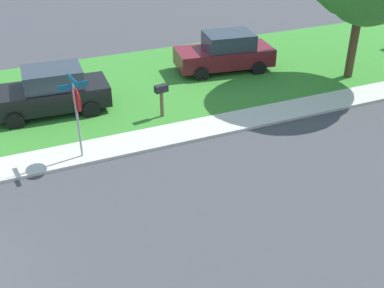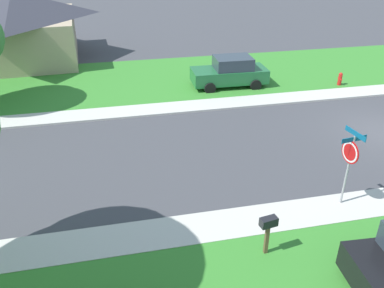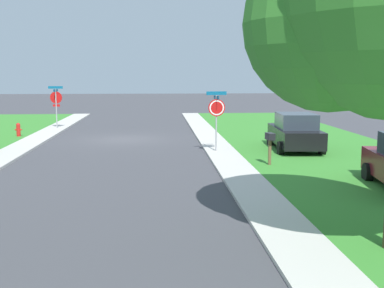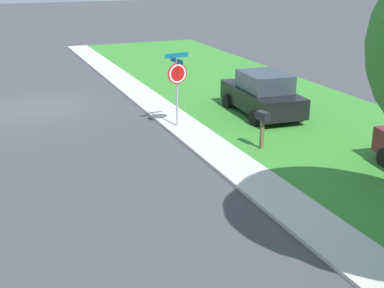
{
  "view_description": "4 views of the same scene",
  "coord_description": "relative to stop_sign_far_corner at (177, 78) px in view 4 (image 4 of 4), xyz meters",
  "views": [
    {
      "loc": [
        8.84,
        2.84,
        8.02
      ],
      "look_at": [
        -1.68,
        7.43,
        1.4
      ],
      "focal_mm": 44.73,
      "sensor_mm": 36.0,
      "label": 1
    },
    {
      "loc": [
        -13.99,
        11.99,
        8.22
      ],
      "look_at": [
        -1.74,
        9.35,
        1.4
      ],
      "focal_mm": 37.32,
      "sensor_mm": 36.0,
      "label": 2
    },
    {
      "loc": [
        -1.84,
        25.89,
        3.55
      ],
      "look_at": [
        -2.89,
        11.41,
        1.4
      ],
      "focal_mm": 44.56,
      "sensor_mm": 36.0,
      "label": 3
    },
    {
      "loc": [
        2.12,
        22.39,
        5.86
      ],
      "look_at": [
        -2.76,
        10.44,
        1.4
      ],
      "focal_mm": 49.87,
      "sensor_mm": 36.0,
      "label": 4
    }
  ],
  "objects": [
    {
      "name": "stop_sign_far_corner",
      "position": [
        0.0,
        0.0,
        0.0
      ],
      "size": [
        0.92,
        0.92,
        2.77
      ],
      "color": "#9E9EA3",
      "rests_on": "ground"
    },
    {
      "name": "sidewalk_west",
      "position": [
        -0.23,
        7.14,
        -1.84
      ],
      "size": [
        1.4,
        56.0,
        0.1
      ],
      "primitive_type": "cube",
      "color": "beige",
      "rests_on": "ground"
    },
    {
      "name": "ground_plane",
      "position": [
        4.47,
        -4.86,
        -1.89
      ],
      "size": [
        120.0,
        120.0,
        0.0
      ],
      "primitive_type": "plane",
      "color": "#424247"
    },
    {
      "name": "car_black_near_corner",
      "position": [
        -3.69,
        -0.31,
        -1.01
      ],
      "size": [
        2.25,
        4.41,
        1.76
      ],
      "color": "black",
      "rests_on": "ground"
    },
    {
      "name": "mailbox",
      "position": [
        -1.65,
        3.3,
        -0.88
      ],
      "size": [
        0.32,
        0.51,
        1.31
      ],
      "color": "brown",
      "rests_on": "ground"
    }
  ]
}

